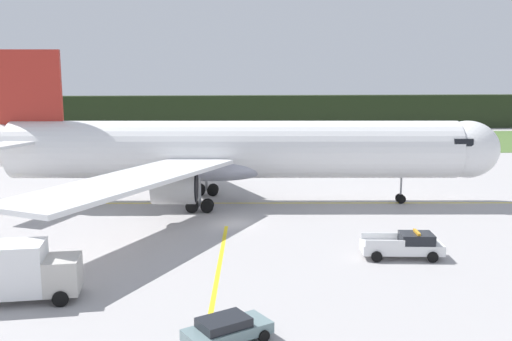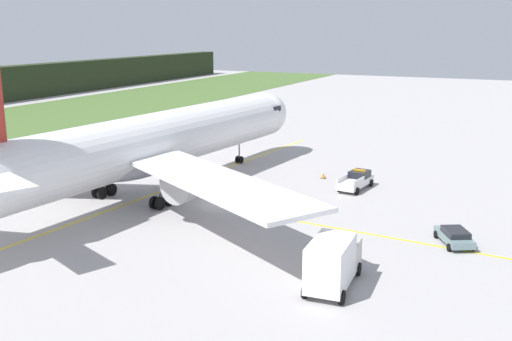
# 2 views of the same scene
# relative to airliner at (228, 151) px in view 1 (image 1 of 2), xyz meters

# --- Properties ---
(ground) EXTENTS (320.00, 320.00, 0.00)m
(ground) POSITION_rel_airliner_xyz_m (0.07, -7.89, -5.26)
(ground) COLOR #A6A3A3
(grass_verge) EXTENTS (320.00, 34.25, 0.04)m
(grass_verge) POSITION_rel_airliner_xyz_m (0.07, 49.72, -5.24)
(grass_verge) COLOR #48662F
(grass_verge) RESTS_ON ground
(distant_tree_line) EXTENTS (288.00, 4.54, 7.88)m
(distant_tree_line) POSITION_rel_airliner_xyz_m (0.07, 76.03, -1.32)
(distant_tree_line) COLOR #242F1B
(distant_tree_line) RESTS_ON ground
(taxiway_centerline_main) EXTENTS (69.72, 6.19, 0.01)m
(taxiway_centerline_main) POSITION_rel_airliner_xyz_m (0.62, -0.05, -5.26)
(taxiway_centerline_main) COLOR yellow
(taxiway_centerline_main) RESTS_ON ground
(taxiway_centerline_spur) EXTENTS (2.58, 26.97, 0.01)m
(taxiway_centerline_spur) POSITION_rel_airliner_xyz_m (-1.71, -22.15, -5.26)
(taxiway_centerline_spur) COLOR yellow
(taxiway_centerline_spur) RESTS_ON ground
(airliner) EXTENTS (54.40, 48.29, 15.10)m
(airliner) POSITION_rel_airliner_xyz_m (0.00, 0.00, 0.00)
(airliner) COLOR silver
(airliner) RESTS_ON ground
(ops_pickup_truck) EXTENTS (5.82, 2.71, 1.94)m
(ops_pickup_truck) POSITION_rel_airliner_xyz_m (11.65, -18.13, -4.36)
(ops_pickup_truck) COLOR white
(ops_pickup_truck) RESTS_ON ground
(catering_truck) EXTENTS (6.55, 3.06, 3.58)m
(catering_truck) POSITION_rel_airliner_xyz_m (-12.95, -23.69, -3.46)
(catering_truck) COLOR #B7B2AB
(catering_truck) RESTS_ON ground
(staff_car) EXTENTS (4.58, 3.61, 1.30)m
(staff_car) POSITION_rel_airliner_xyz_m (-1.32, -29.82, -4.56)
(staff_car) COLOR slate
(staff_car) RESTS_ON ground
(apron_cone) EXTENTS (0.55, 0.55, 0.69)m
(apron_cone) POSITION_rel_airliner_xyz_m (14.40, -13.53, -4.93)
(apron_cone) COLOR black
(apron_cone) RESTS_ON ground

